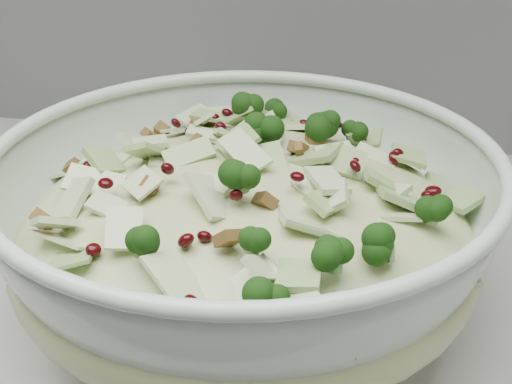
% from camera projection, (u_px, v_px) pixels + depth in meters
% --- Properties ---
extents(mixing_bowl, '(0.48, 0.48, 0.15)m').
position_uv_depth(mixing_bowl, '(245.00, 237.00, 0.53)').
color(mixing_bowl, silver).
rests_on(mixing_bowl, counter).
extents(salad, '(0.47, 0.47, 0.15)m').
position_uv_depth(salad, '(245.00, 209.00, 0.52)').
color(salad, beige).
rests_on(salad, mixing_bowl).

